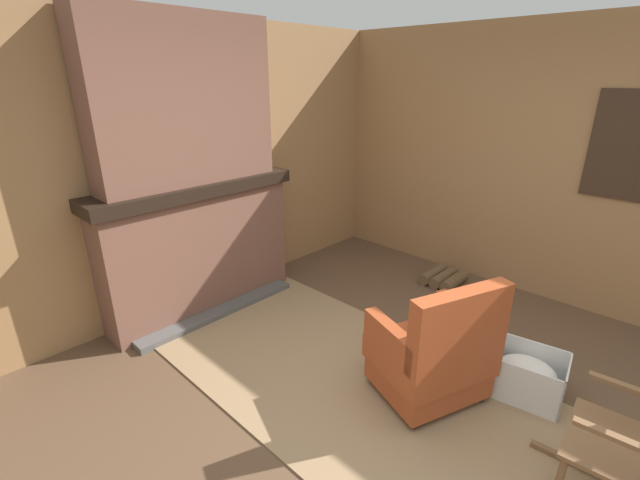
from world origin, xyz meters
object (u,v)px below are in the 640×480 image
(armchair, at_px, (433,355))
(rocking_chair, at_px, (629,457))
(firewood_stack, at_px, (443,278))
(decorative_plate_on_mantel, at_px, (183,167))
(storage_case, at_px, (244,165))
(laundry_basket, at_px, (526,374))
(oil_lamp_vase, at_px, (152,177))

(armchair, distance_m, rocking_chair, 1.15)
(armchair, relative_size, firewood_stack, 2.18)
(rocking_chair, bearing_deg, decorative_plate_on_mantel, 0.25)
(firewood_stack, xyz_separation_m, storage_case, (-1.49, -1.47, 1.25))
(storage_case, bearing_deg, rocking_chair, -5.66)
(rocking_chair, height_order, laundry_basket, rocking_chair)
(firewood_stack, height_order, storage_case, storage_case)
(firewood_stack, distance_m, decorative_plate_on_mantel, 2.92)
(firewood_stack, relative_size, storage_case, 2.12)
(firewood_stack, xyz_separation_m, decorative_plate_on_mantel, (-1.51, -2.12, 1.32))
(laundry_basket, bearing_deg, oil_lamp_vase, -156.22)
(firewood_stack, height_order, decorative_plate_on_mantel, decorative_plate_on_mantel)
(storage_case, height_order, decorative_plate_on_mantel, decorative_plate_on_mantel)
(oil_lamp_vase, distance_m, decorative_plate_on_mantel, 0.30)
(oil_lamp_vase, xyz_separation_m, storage_case, (0.00, 0.95, -0.04))
(laundry_basket, bearing_deg, firewood_stack, 137.16)
(rocking_chair, distance_m, storage_case, 3.58)
(laundry_basket, xyz_separation_m, storage_case, (-2.78, -0.28, 1.14))
(rocking_chair, bearing_deg, oil_lamp_vase, 5.15)
(decorative_plate_on_mantel, bearing_deg, firewood_stack, 54.48)
(oil_lamp_vase, bearing_deg, storage_case, 89.99)
(oil_lamp_vase, bearing_deg, laundry_basket, 23.78)
(armchair, bearing_deg, storage_case, 15.61)
(armchair, height_order, oil_lamp_vase, oil_lamp_vase)
(rocking_chair, relative_size, storage_case, 5.59)
(armchair, xyz_separation_m, storage_case, (-2.31, 0.21, 0.96))
(decorative_plate_on_mantel, bearing_deg, oil_lamp_vase, -86.16)
(armchair, xyz_separation_m, laundry_basket, (0.47, 0.49, -0.18))
(armchair, bearing_deg, decorative_plate_on_mantel, 31.47)
(storage_case, distance_m, decorative_plate_on_mantel, 0.65)
(firewood_stack, relative_size, decorative_plate_on_mantel, 1.51)
(laundry_basket, distance_m, decorative_plate_on_mantel, 3.19)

